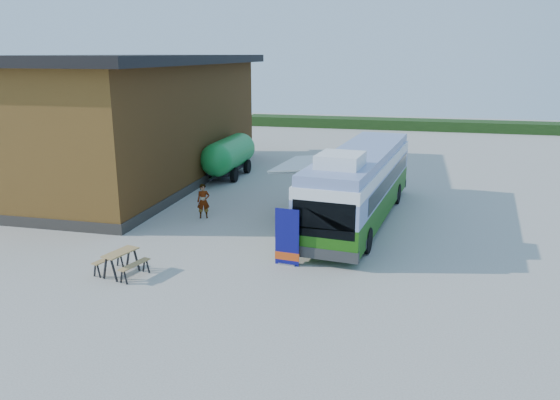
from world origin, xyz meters
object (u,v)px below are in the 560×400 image
(banner, at_px, (287,242))
(slurry_tanker, at_px, (229,154))
(person_a, at_px, (203,201))
(person_b, at_px, (317,210))
(bus, at_px, (360,183))
(picnic_table, at_px, (121,258))

(banner, distance_m, slurry_tanker, 15.42)
(person_a, xyz_separation_m, person_b, (5.48, -0.18, 0.00))
(person_b, distance_m, slurry_tanker, 11.55)
(banner, distance_m, person_b, 4.77)
(bus, relative_size, picnic_table, 7.09)
(banner, bearing_deg, person_b, 93.16)
(picnic_table, xyz_separation_m, slurry_tanker, (-1.41, 16.05, 0.79))
(picnic_table, relative_size, person_b, 1.09)
(picnic_table, bearing_deg, banner, 36.63)
(picnic_table, bearing_deg, slurry_tanker, 109.25)
(bus, distance_m, person_a, 7.40)
(bus, distance_m, slurry_tanker, 11.74)
(bus, bearing_deg, slurry_tanker, 146.22)
(person_b, bearing_deg, picnic_table, -34.22)
(person_a, relative_size, person_b, 1.00)
(bus, distance_m, picnic_table, 11.36)
(person_a, bearing_deg, picnic_table, -115.27)
(picnic_table, xyz_separation_m, person_a, (0.29, 7.20, 0.18))
(person_b, relative_size, slurry_tanker, 0.24)
(banner, relative_size, person_a, 1.31)
(bus, height_order, slurry_tanker, bus)
(picnic_table, height_order, person_a, person_a)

